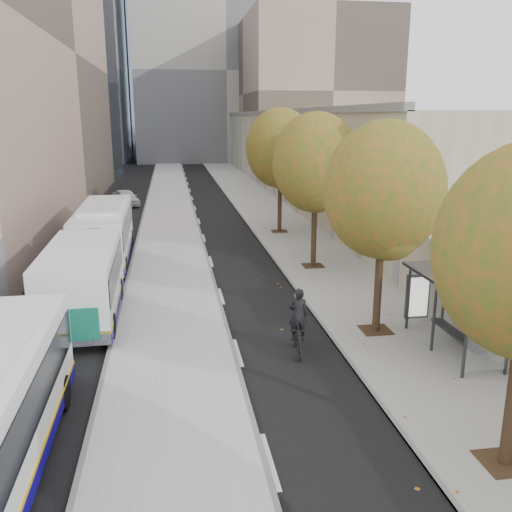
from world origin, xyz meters
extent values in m
cube|color=#ABABAB|center=(-3.88, 35.00, 0.07)|extent=(4.25, 150.00, 0.15)
cube|color=gray|center=(4.12, 35.00, 0.04)|extent=(4.75, 150.00, 0.08)
cube|color=#A4A083|center=(15.50, 64.00, 4.00)|extent=(18.00, 92.00, 8.00)
cube|color=gray|center=(6.00, 96.00, 15.00)|extent=(30.00, 18.00, 30.00)
cube|color=#383A3F|center=(5.50, 11.00, 2.56)|extent=(1.90, 4.40, 0.10)
cylinder|color=#383A3F|center=(4.80, 9.00, 1.28)|extent=(0.10, 0.10, 2.40)
cube|color=silver|center=(6.22, 11.00, 1.33)|extent=(0.04, 4.00, 2.10)
cylinder|color=black|center=(3.60, 5.00, 1.63)|extent=(0.28, 0.28, 3.11)
cylinder|color=black|center=(3.60, 13.00, 1.70)|extent=(0.28, 0.28, 3.24)
sphere|color=#295F19|center=(3.60, 13.00, 5.26)|extent=(4.20, 4.20, 4.20)
cylinder|color=black|center=(3.60, 22.00, 1.77)|extent=(0.28, 0.28, 3.38)
sphere|color=#295F19|center=(3.60, 22.00, 5.48)|extent=(4.40, 4.40, 4.40)
cylinder|color=black|center=(3.60, 31.00, 1.83)|extent=(0.28, 0.28, 3.51)
sphere|color=#295F19|center=(3.60, 31.00, 5.70)|extent=(4.60, 4.60, 4.60)
cube|color=silver|center=(-7.30, 21.35, 1.47)|extent=(2.92, 17.70, 2.94)
cube|color=black|center=(-7.30, 21.35, 2.01)|extent=(2.97, 16.99, 1.02)
cube|color=#136550|center=(-7.30, 12.55, 1.13)|extent=(1.86, 0.10, 1.14)
imported|color=black|center=(0.31, 11.61, 0.54)|extent=(0.70, 1.85, 1.08)
imported|color=black|center=(0.31, 11.61, 1.40)|extent=(0.71, 0.50, 1.82)
sphere|color=#3E773F|center=(0.31, 11.61, 2.08)|extent=(0.28, 0.28, 0.28)
imported|color=silver|center=(-7.67, 44.47, 0.71)|extent=(2.98, 4.50, 1.42)
camera|label=1|loc=(-3.69, -4.76, 7.74)|focal=38.00mm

